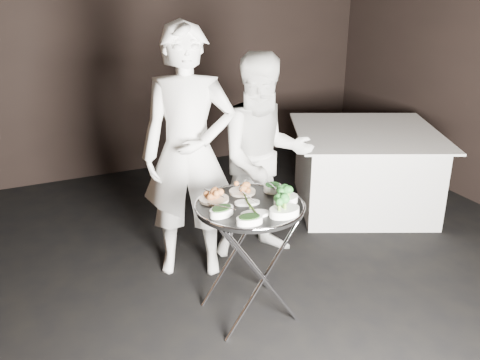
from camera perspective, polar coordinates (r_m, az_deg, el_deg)
name	(u,v)px	position (r m, az deg, el deg)	size (l,w,h in m)	color
floor	(265,348)	(3.61, 2.73, -17.49)	(6.00, 7.00, 0.05)	black
wall_back	(120,41)	(6.18, -12.65, 14.23)	(6.00, 0.05, 3.00)	black
tray_stand	(249,255)	(3.63, 1.00, -8.05)	(0.56, 0.47, 0.82)	silver
serving_tray	(250,206)	(3.46, 1.04, -2.82)	(0.72, 0.72, 0.04)	black
potato_plate_a	(214,196)	(3.51, -2.81, -1.71)	(0.20, 0.20, 0.07)	beige
potato_plate_b	(242,189)	(3.63, 0.25, -0.95)	(0.18, 0.18, 0.07)	beige
greens_bowl	(273,187)	(3.66, 3.49, -0.74)	(0.12, 0.12, 0.07)	white
asparagus_plate_a	(247,202)	(3.46, 0.77, -2.33)	(0.18, 0.13, 0.03)	white
asparagus_plate_b	(255,213)	(3.31, 1.60, -3.53)	(0.20, 0.13, 0.04)	white
spinach_bowl_a	(222,210)	(3.31, -1.98, -3.24)	(0.20, 0.16, 0.07)	white
spinach_bowl_b	(249,219)	(3.20, 1.02, -4.17)	(0.17, 0.12, 0.07)	white
broccoli_bowl_a	(286,198)	(3.49, 4.90, -1.92)	(0.19, 0.15, 0.07)	white
broccoli_bowl_b	(284,210)	(3.31, 4.77, -3.19)	(0.20, 0.15, 0.08)	white
serving_utensils	(248,193)	(3.50, 0.81, -1.42)	(0.59, 0.42, 0.01)	silver
waiter_left	(189,154)	(4.00, -5.49, 2.76)	(0.70, 0.46, 1.93)	white
waiter_right	(264,158)	(4.28, 2.59, 2.34)	(0.81, 0.63, 1.68)	white
dining_table	(364,169)	(5.45, 13.07, 1.17)	(1.37, 1.37, 0.78)	white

